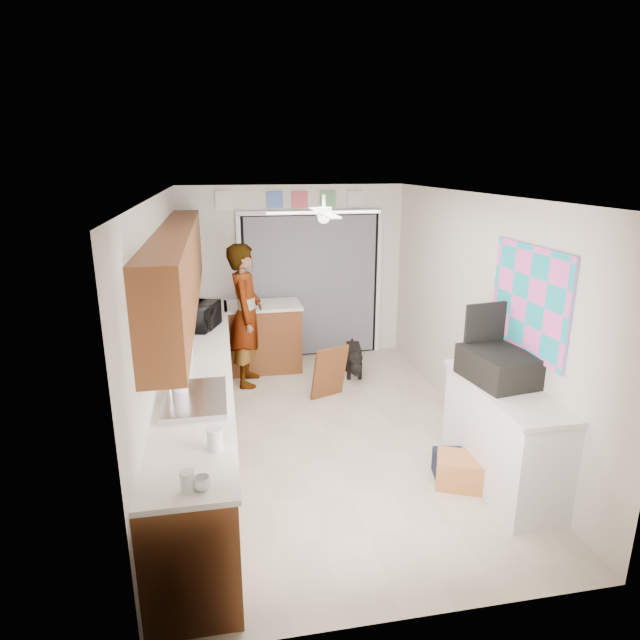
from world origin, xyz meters
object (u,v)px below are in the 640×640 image
dog (354,359)px  man (246,315)px  soap_bottle (186,341)px  navy_crate (457,467)px  paper_towel_roll (180,381)px  microwave (200,316)px  suitcase (498,366)px  cup (202,483)px  cardboard_box (462,471)px

dog → man: bearing=-171.1°
soap_bottle → man: size_ratio=0.19×
navy_crate → paper_towel_roll: bearing=175.1°
microwave → suitcase: 3.35m
soap_bottle → paper_towel_roll: soap_bottle is taller
microwave → dog: size_ratio=0.87×
suitcase → cup: bearing=-163.2°
microwave → man: (0.56, 0.50, -0.16)m
soap_bottle → cup: (0.20, -2.32, -0.13)m
soap_bottle → dog: bearing=35.1°
soap_bottle → dog: size_ratio=0.57×
cup → paper_towel_roll: paper_towel_roll is taller
navy_crate → man: man is taller
suitcase → dog: (-0.64, 2.58, -0.84)m
paper_towel_roll → suitcase: bearing=-4.0°
dog → microwave: bearing=-156.9°
paper_towel_roll → cardboard_box: size_ratio=0.58×
microwave → cup: (0.10, -3.28, -0.10)m
navy_crate → man: size_ratio=0.21×
soap_bottle → suitcase: size_ratio=0.54×
man → dog: (1.43, -0.00, -0.69)m
cardboard_box → microwave: bearing=136.3°
cup → dog: cup is taller
suitcase → dog: 2.79m
cardboard_box → man: bearing=122.9°
soap_bottle → cardboard_box: size_ratio=0.78×
man → dog: size_ratio=3.08×
suitcase → man: man is taller
paper_towel_roll → man: size_ratio=0.14×
soap_bottle → cup: size_ratio=3.24×
cardboard_box → dog: (-0.32, 2.70, 0.10)m
paper_towel_roll → cup: bearing=-81.6°
microwave → dog: microwave is taller
microwave → dog: 2.21m
man → suitcase: bearing=-133.1°
cardboard_box → suitcase: bearing=20.1°
microwave → paper_towel_roll: bearing=-163.5°
microwave → paper_towel_roll: size_ratio=2.05×
cardboard_box → navy_crate: cardboard_box is taller
paper_towel_roll → man: (0.66, 2.39, -0.15)m
paper_towel_roll → dog: 3.28m
microwave → cardboard_box: size_ratio=1.19×
dog → soap_bottle: bearing=-135.9°
cardboard_box → paper_towel_roll: bearing=172.7°
cardboard_box → man: size_ratio=0.24×
microwave → cardboard_box: (2.31, -2.20, -0.95)m
dog → cardboard_box: bearing=-74.2°
navy_crate → cardboard_box: bearing=-90.0°
microwave → man: size_ratio=0.28×
soap_bottle → cardboard_box: 2.87m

